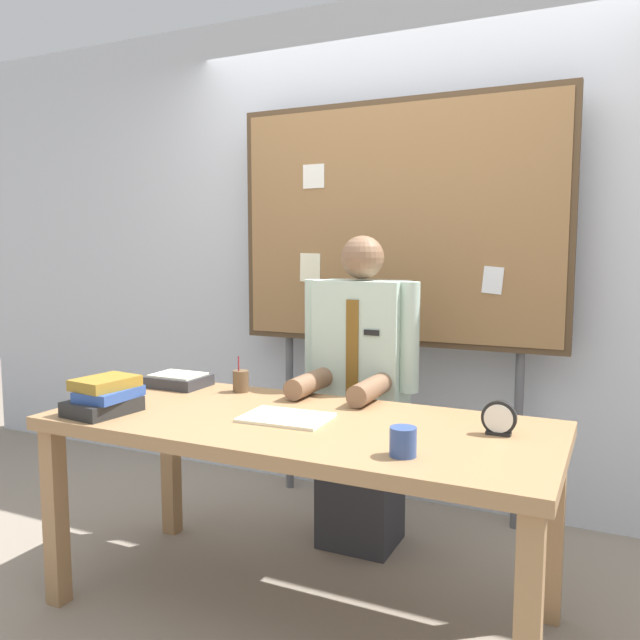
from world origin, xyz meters
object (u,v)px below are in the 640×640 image
at_px(bulletin_board, 395,228).
at_px(coffee_mug, 403,442).
at_px(book_stack, 105,397).
at_px(desk_clock, 499,419).
at_px(person, 360,404).
at_px(desk, 298,441).
at_px(open_notebook, 286,418).
at_px(paper_tray, 178,380).
at_px(pen_holder, 241,381).

distance_m(bulletin_board, coffee_mug, 1.56).
height_order(book_stack, coffee_mug, book_stack).
bearing_deg(desk_clock, person, 144.19).
relative_size(desk, desk_clock, 15.90).
bearing_deg(desk_clock, open_notebook, -169.86).
height_order(desk, person, person).
distance_m(bulletin_board, desk_clock, 1.38).
relative_size(open_notebook, paper_tray, 1.22).
bearing_deg(coffee_mug, desk, 153.78).
bearing_deg(book_stack, pen_holder, 63.26).
bearing_deg(desk, person, 90.00).
relative_size(open_notebook, pen_holder, 1.98).
bearing_deg(bulletin_board, coffee_mug, -69.87).
height_order(bulletin_board, pen_holder, bulletin_board).
distance_m(desk, person, 0.62).
xyz_separation_m(open_notebook, paper_tray, (-0.72, 0.29, 0.02)).
relative_size(bulletin_board, paper_tray, 8.17).
distance_m(desk, desk_clock, 0.73).
distance_m(open_notebook, coffee_mug, 0.57).
bearing_deg(coffee_mug, open_notebook, 157.36).
height_order(desk, desk_clock, desk_clock).
distance_m(desk_clock, pen_holder, 1.16).
bearing_deg(paper_tray, pen_holder, 4.51).
height_order(coffee_mug, pen_holder, pen_holder).
bearing_deg(pen_holder, desk, -34.03).
bearing_deg(coffee_mug, pen_holder, 149.92).
relative_size(desk, coffee_mug, 20.86).
distance_m(desk_clock, paper_tray, 1.47).
bearing_deg(open_notebook, person, 86.48).
relative_size(bulletin_board, coffee_mug, 23.67).
height_order(person, paper_tray, person).
xyz_separation_m(bulletin_board, book_stack, (-0.71, -1.32, -0.67)).
relative_size(person, coffee_mug, 16.02).
relative_size(desk, paper_tray, 7.20).
height_order(coffee_mug, paper_tray, coffee_mug).
distance_m(desk, bulletin_board, 1.35).
xyz_separation_m(person, book_stack, (-0.71, -0.86, 0.15)).
relative_size(person, bulletin_board, 0.68).
bearing_deg(person, desk, -90.00).
bearing_deg(bulletin_board, pen_holder, -119.01).
bearing_deg(open_notebook, paper_tray, 158.04).
height_order(desk_clock, paper_tray, desk_clock).
relative_size(person, open_notebook, 4.53).
height_order(pen_holder, paper_tray, pen_holder).
bearing_deg(paper_tray, desk, -19.58).
xyz_separation_m(desk, open_notebook, (-0.04, -0.02, 0.09)).
bearing_deg(person, paper_tray, -154.94).
distance_m(person, bulletin_board, 0.94).
xyz_separation_m(book_stack, coffee_mug, (1.19, 0.00, -0.02)).
height_order(bulletin_board, desk_clock, bulletin_board).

